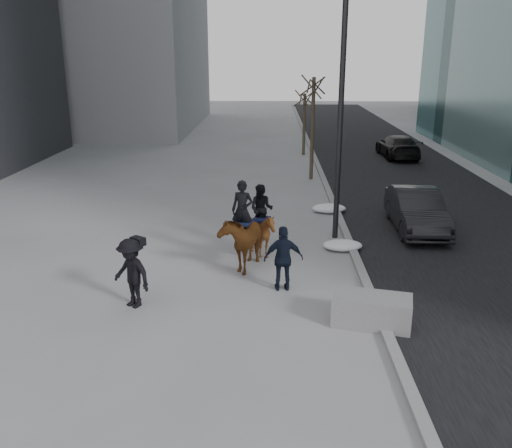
{
  "coord_description": "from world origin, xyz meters",
  "views": [
    {
      "loc": [
        0.4,
        -13.02,
        5.99
      ],
      "look_at": [
        0.0,
        1.2,
        1.5
      ],
      "focal_mm": 38.0,
      "sensor_mm": 36.0,
      "label": 1
    }
  ],
  "objects_px": {
    "mounted_left": "(242,236)",
    "car_near": "(417,210)",
    "planter": "(372,310)",
    "mounted_right": "(261,228)"
  },
  "relations": [
    {
      "from": "mounted_left",
      "to": "car_near",
      "type": "bearing_deg",
      "value": 31.27
    },
    {
      "from": "planter",
      "to": "mounted_left",
      "type": "height_order",
      "value": "mounted_left"
    },
    {
      "from": "planter",
      "to": "mounted_right",
      "type": "relative_size",
      "value": 0.79
    },
    {
      "from": "planter",
      "to": "mounted_right",
      "type": "height_order",
      "value": "mounted_right"
    },
    {
      "from": "car_near",
      "to": "mounted_left",
      "type": "relative_size",
      "value": 1.73
    },
    {
      "from": "mounted_right",
      "to": "mounted_left",
      "type": "bearing_deg",
      "value": -120.89
    },
    {
      "from": "planter",
      "to": "mounted_left",
      "type": "distance_m",
      "value": 4.77
    },
    {
      "from": "planter",
      "to": "mounted_left",
      "type": "xyz_separation_m",
      "value": [
        -3.16,
        3.52,
        0.59
      ]
    },
    {
      "from": "car_near",
      "to": "mounted_right",
      "type": "distance_m",
      "value": 6.07
    },
    {
      "from": "planter",
      "to": "mounted_right",
      "type": "bearing_deg",
      "value": 120.77
    }
  ]
}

